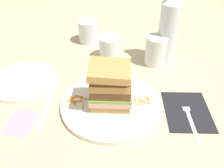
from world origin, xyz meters
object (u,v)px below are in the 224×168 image
sandwich (111,85)px  fork (190,116)px  main_plate (111,104)px  empty_tumbler_0 (110,48)px  water_bottle (169,28)px  side_plate (23,81)px  empty_tumbler_1 (88,31)px  napkin_pink (21,122)px  juice_glass (155,52)px  knife (48,105)px  napkin_dark (187,111)px

sandwich → fork: bearing=-6.0°
main_plate → empty_tumbler_0: size_ratio=3.46×
fork → empty_tumbler_0: empty_tumbler_0 is taller
water_bottle → side_plate: size_ratio=1.35×
empty_tumbler_1 → water_bottle: bearing=-19.8°
napkin_pink → side_plate: bearing=110.1°
napkin_pink → juice_glass: bearing=41.9°
sandwich → knife: size_ratio=0.63×
water_bottle → side_plate: water_bottle is taller
juice_glass → water_bottle: bearing=40.5°
empty_tumbler_0 → napkin_dark: bearing=-46.8°
water_bottle → side_plate: (-0.45, -0.19, -0.11)m
fork → side_plate: (-0.50, 0.10, 0.00)m
water_bottle → napkin_pink: (-0.39, -0.35, -0.12)m
side_plate → empty_tumbler_1: bearing=61.9°
main_plate → empty_tumbler_0: 0.26m
fork → napkin_pink: bearing=-171.8°
sandwich → fork: sandwich is taller
juice_glass → main_plate: bearing=-119.0°
knife → empty_tumbler_1: (0.05, 0.39, 0.04)m
main_plate → empty_tumbler_1: empty_tumbler_1 is taller
main_plate → napkin_dark: size_ratio=1.78×
napkin_dark → knife: (-0.39, -0.02, 0.00)m
juice_glass → napkin_pink: size_ratio=1.12×
water_bottle → napkin_pink: 0.54m
knife → fork: bearing=-0.9°
napkin_dark → juice_glass: (-0.08, 0.23, 0.04)m
main_plate → juice_glass: (0.13, 0.23, 0.04)m
napkin_dark → water_bottle: 0.29m
juice_glass → napkin_dark: bearing=-70.7°
water_bottle → empty_tumbler_1: (-0.30, 0.11, -0.08)m
side_plate → empty_tumbler_0: bearing=34.8°
fork → side_plate: size_ratio=0.83×
juice_glass → empty_tumbler_1: 0.29m
napkin_dark → fork: 0.02m
knife → side_plate: (-0.11, 0.09, 0.00)m
napkin_dark → napkin_pink: same height
main_plate → knife: size_ratio=1.39×
main_plate → side_plate: bearing=165.0°
napkin_dark → napkin_pink: size_ratio=1.75×
knife → side_plate: 0.14m
knife → water_bottle: water_bottle is taller
empty_tumbler_0 → empty_tumbler_1: empty_tumbler_1 is taller
fork → juice_glass: size_ratio=1.65×
knife → main_plate: bearing=5.6°
fork → knife: fork is taller
water_bottle → main_plate: bearing=-122.2°
empty_tumbler_1 → empty_tumbler_0: bearing=-49.0°
napkin_dark → side_plate: bearing=171.1°
fork → water_bottle: size_ratio=0.61×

